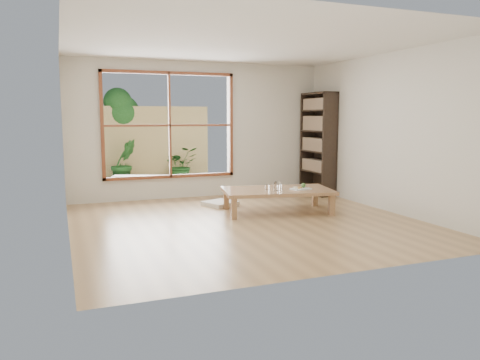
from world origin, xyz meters
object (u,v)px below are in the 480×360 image
object	(u,v)px
low_table	(277,192)
bookshelf	(318,144)
garden_bench	(140,179)
food_tray	(301,188)

from	to	relation	value
low_table	bookshelf	world-z (taller)	bookshelf
garden_bench	bookshelf	bearing A→B (deg)	1.10
low_table	garden_bench	distance (m)	3.26
low_table	bookshelf	xyz separation A→B (m)	(1.57, 1.39, 0.68)
bookshelf	food_tray	distance (m)	2.06
food_tray	garden_bench	bearing A→B (deg)	115.14
food_tray	garden_bench	world-z (taller)	food_tray
food_tray	bookshelf	bearing A→B (deg)	39.98
low_table	bookshelf	size ratio (longest dim) A/B	0.94
food_tray	garden_bench	size ratio (longest dim) A/B	0.30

